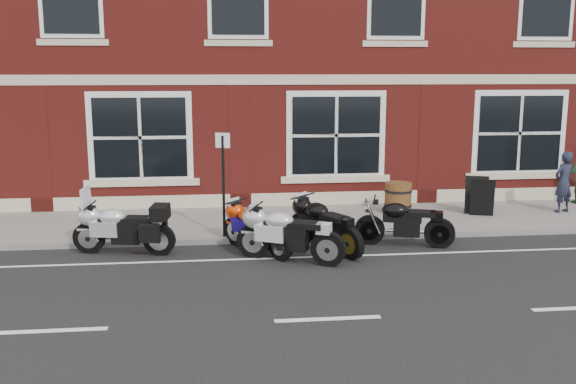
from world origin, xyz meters
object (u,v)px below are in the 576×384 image
object	(u,v)px
moto_sport_silver	(289,233)
moto_sport_red	(257,227)
parking_sign	(223,177)
a_board_sign	(479,196)
moto_naked_black	(402,221)
pedestrian_left	(564,182)
moto_touring_silver	(121,227)
moto_sport_black	(325,223)
barrel_planter	(398,198)

from	to	relation	value
moto_sport_silver	moto_sport_red	bearing A→B (deg)	66.43
moto_sport_silver	parking_sign	xyz separation A→B (m)	(-1.21, 1.57, 0.84)
moto_sport_red	a_board_sign	distance (m)	6.07
moto_naked_black	parking_sign	world-z (taller)	parking_sign
moto_sport_silver	pedestrian_left	size ratio (longest dim) A/B	1.32
moto_sport_silver	parking_sign	size ratio (longest dim) A/B	0.91
moto_touring_silver	moto_naked_black	world-z (taller)	moto_touring_silver
moto_touring_silver	moto_naked_black	size ratio (longest dim) A/B	1.03
moto_touring_silver	moto_sport_black	size ratio (longest dim) A/B	1.06
moto_sport_black	moto_touring_silver	bearing A→B (deg)	147.03
moto_sport_black	moto_naked_black	bearing A→B (deg)	-24.87
parking_sign	barrel_planter	bearing A→B (deg)	43.36
moto_sport_black	a_board_sign	xyz separation A→B (m)	(4.23, 2.28, 0.03)
moto_naked_black	parking_sign	bearing A→B (deg)	96.60
pedestrian_left	barrel_planter	size ratio (longest dim) A/B	2.00
barrel_planter	parking_sign	xyz separation A→B (m)	(-4.34, -1.83, 0.90)
a_board_sign	moto_sport_red	bearing A→B (deg)	-138.60
moto_sport_black	pedestrian_left	xyz separation A→B (m)	(6.43, 2.36, 0.32)
a_board_sign	barrel_planter	distance (m)	1.98
moto_sport_black	barrel_planter	world-z (taller)	moto_sport_black
moto_touring_silver	barrel_planter	xyz separation A→B (m)	(6.41, 2.51, -0.06)
a_board_sign	barrel_planter	xyz separation A→B (m)	(-1.93, 0.44, -0.09)
moto_sport_silver	barrel_planter	world-z (taller)	moto_sport_silver
moto_touring_silver	parking_sign	world-z (taller)	parking_sign
moto_sport_silver	moto_sport_black	bearing A→B (deg)	-23.42
moto_sport_silver	pedestrian_left	world-z (taller)	pedestrian_left
moto_sport_silver	a_board_sign	size ratio (longest dim) A/B	2.15
moto_sport_black	a_board_sign	world-z (taller)	a_board_sign
moto_naked_black	moto_touring_silver	bearing A→B (deg)	107.28
moto_sport_silver	barrel_planter	size ratio (longest dim) A/B	2.64
moto_sport_red	parking_sign	size ratio (longest dim) A/B	0.78
moto_sport_black	a_board_sign	distance (m)	4.80
parking_sign	pedestrian_left	bearing A→B (deg)	30.34
barrel_planter	parking_sign	bearing A→B (deg)	-157.15
moto_sport_red	parking_sign	xyz separation A→B (m)	(-0.64, 0.87, 0.88)
moto_sport_red	moto_sport_silver	distance (m)	0.90
barrel_planter	moto_touring_silver	bearing A→B (deg)	-158.60
moto_sport_black	pedestrian_left	distance (m)	6.86
moto_touring_silver	pedestrian_left	world-z (taller)	pedestrian_left
moto_touring_silver	barrel_planter	world-z (taller)	moto_touring_silver
pedestrian_left	a_board_sign	distance (m)	2.22
moto_sport_red	moto_sport_silver	xyz separation A→B (m)	(0.57, -0.70, 0.04)
moto_sport_red	a_board_sign	world-z (taller)	a_board_sign
moto_sport_black	barrel_planter	bearing A→B (deg)	19.63
moto_sport_silver	moto_naked_black	distance (m)	2.63
a_board_sign	parking_sign	bearing A→B (deg)	-147.99
moto_sport_red	barrel_planter	bearing A→B (deg)	1.12
moto_sport_red	pedestrian_left	size ratio (longest dim) A/B	1.14
moto_sport_silver	pedestrian_left	distance (m)	7.88
pedestrian_left	a_board_sign	world-z (taller)	pedestrian_left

